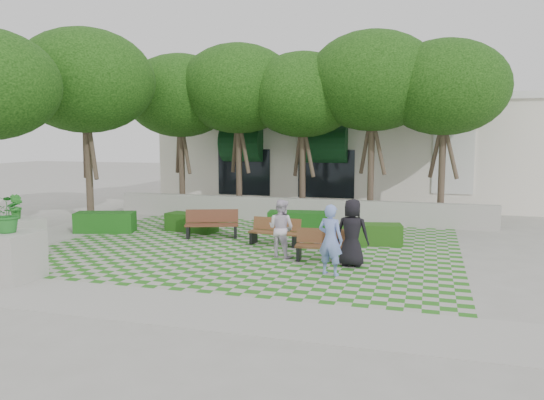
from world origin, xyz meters
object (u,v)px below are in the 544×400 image
(hedge_midleft, at_px, (191,222))
(person_dark, at_px, (352,233))
(hedge_east, at_px, (371,234))
(person_blue, at_px, (330,240))
(planter_front, at_px, (10,246))
(planter_back, at_px, (18,236))
(hedge_midright, at_px, (298,222))
(person_white, at_px, (281,228))
(bench_mid, at_px, (275,232))
(hedge_west, at_px, (105,222))
(bench_west, at_px, (212,224))
(bench_east, at_px, (326,246))

(hedge_midleft, height_order, person_dark, person_dark)
(hedge_east, relative_size, person_blue, 1.07)
(planter_front, height_order, planter_back, planter_front)
(hedge_midright, xyz_separation_m, person_white, (0.48, -3.88, 0.45))
(planter_back, bearing_deg, hedge_east, 26.24)
(planter_front, bearing_deg, bench_mid, 49.83)
(hedge_midright, distance_m, planter_back, 8.80)
(hedge_east, bearing_deg, planter_back, -153.76)
(hedge_west, relative_size, person_blue, 1.16)
(bench_west, bearing_deg, person_blue, -57.76)
(bench_west, relative_size, hedge_midleft, 1.01)
(bench_west, bearing_deg, person_white, -54.98)
(bench_mid, height_order, person_blue, person_blue)
(hedge_midright, height_order, planter_back, planter_back)
(bench_west, xyz_separation_m, hedge_midright, (2.46, 1.82, -0.08))
(hedge_midright, bearing_deg, person_white, -82.91)
(hedge_east, bearing_deg, bench_west, -176.17)
(bench_mid, height_order, hedge_east, bench_mid)
(hedge_midright, relative_size, planter_front, 1.02)
(hedge_west, relative_size, planter_front, 1.00)
(bench_mid, xyz_separation_m, hedge_midright, (0.13, 2.37, -0.04))
(bench_mid, relative_size, hedge_east, 0.88)
(planter_front, bearing_deg, planter_back, 128.62)
(planter_back, relative_size, person_blue, 1.03)
(bench_west, bearing_deg, hedge_east, -16.09)
(planter_front, xyz_separation_m, person_dark, (7.37, 3.59, 0.06))
(bench_east, height_order, person_blue, person_blue)
(bench_mid, relative_size, planter_back, 0.91)
(hedge_west, bearing_deg, person_white, -15.48)
(hedge_east, relative_size, planter_front, 0.92)
(bench_east, relative_size, hedge_west, 0.83)
(planter_front, distance_m, person_blue, 7.46)
(hedge_east, distance_m, person_dark, 2.97)
(hedge_east, xyz_separation_m, hedge_midright, (-2.69, 1.47, 0.04))
(bench_mid, bearing_deg, bench_east, -34.53)
(planter_back, xyz_separation_m, person_blue, (8.59, 0.59, 0.27))
(bench_east, height_order, person_dark, person_dark)
(bench_mid, distance_m, planter_back, 7.28)
(bench_west, xyz_separation_m, person_blue, (4.59, -3.57, 0.42))
(person_blue, xyz_separation_m, person_white, (-1.65, 1.50, -0.06))
(hedge_east, height_order, person_dark, person_dark)
(bench_east, distance_m, hedge_midright, 4.36)
(planter_front, relative_size, person_dark, 1.15)
(bench_west, relative_size, hedge_west, 0.91)
(hedge_midleft, height_order, person_blue, person_blue)
(hedge_midleft, xyz_separation_m, person_white, (4.07, -2.89, 0.49))
(bench_east, height_order, hedge_midright, bench_east)
(hedge_west, bearing_deg, person_dark, -15.10)
(person_dark, bearing_deg, hedge_west, -9.00)
(hedge_midleft, relative_size, planter_back, 1.03)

